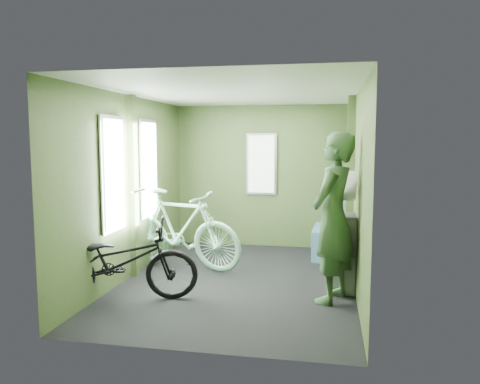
# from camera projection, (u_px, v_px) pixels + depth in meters

# --- Properties ---
(room) EXTENTS (4.00, 4.02, 2.31)m
(room) POSITION_uv_depth(u_px,v_px,m) (236.00, 165.00, 5.70)
(room) COLOR black
(room) RESTS_ON ground
(bicycle_black) EXTENTS (1.78, 1.05, 0.94)m
(bicycle_black) POSITION_uv_depth(u_px,v_px,m) (121.00, 301.00, 5.09)
(bicycle_black) COLOR black
(bicycle_black) RESTS_ON ground
(bicycle_mint) EXTENTS (1.94, 1.13, 1.16)m
(bicycle_mint) POSITION_uv_depth(u_px,v_px,m) (180.00, 268.00, 6.37)
(bicycle_mint) COLOR #92D7B0
(bicycle_mint) RESTS_ON ground
(passenger) EXTENTS (0.65, 0.78, 1.83)m
(passenger) POSITION_uv_depth(u_px,v_px,m) (333.00, 217.00, 5.00)
(passenger) COLOR #2C4727
(passenger) RESTS_ON ground
(waste_box) EXTENTS (0.26, 0.37, 0.89)m
(waste_box) POSITION_uv_depth(u_px,v_px,m) (343.00, 253.00, 5.37)
(waste_box) COLOR slate
(waste_box) RESTS_ON ground
(bench_seat) EXTENTS (0.54, 0.91, 0.93)m
(bench_seat) POSITION_uv_depth(u_px,v_px,m) (332.00, 238.00, 6.98)
(bench_seat) COLOR #314D68
(bench_seat) RESTS_ON ground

